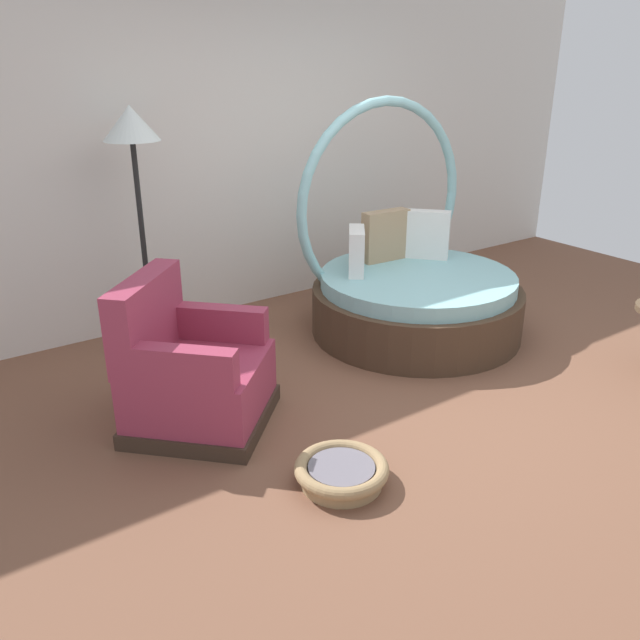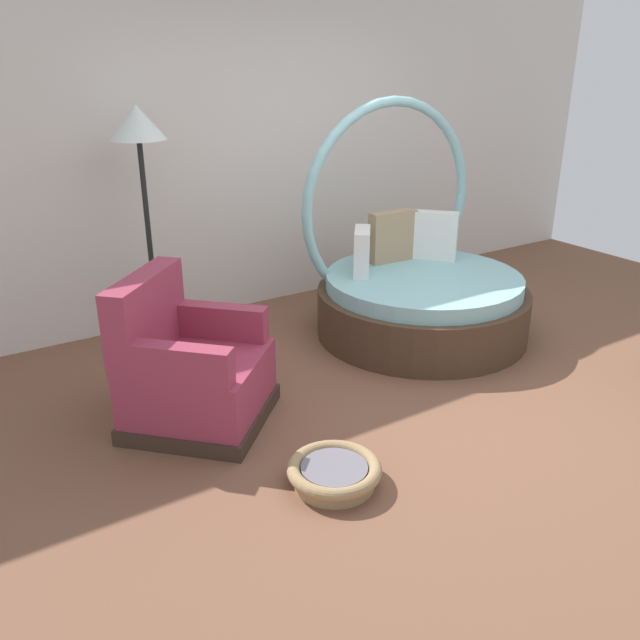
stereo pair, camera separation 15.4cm
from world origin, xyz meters
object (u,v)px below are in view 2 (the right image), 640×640
Objects in this scene: pet_basket at (334,472)px; floor_lamp at (140,147)px; red_armchair at (190,372)px; round_daybed at (417,289)px.

pet_basket is 0.28× the size of floor_lamp.
round_daybed is at bearing 9.40° from red_armchair.
floor_lamp is (-0.14, 2.29, 1.46)m from pet_basket.
red_armchair is 0.62× the size of floor_lamp.
round_daybed is 3.62× the size of pet_basket.
pet_basket is (-1.74, -1.39, -0.29)m from round_daybed.
pet_basket is at bearing -141.51° from round_daybed.
floor_lamp is at bearing 79.73° from red_armchair.
round_daybed is at bearing 38.49° from pet_basket.
round_daybed is 2.14m from red_armchair.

